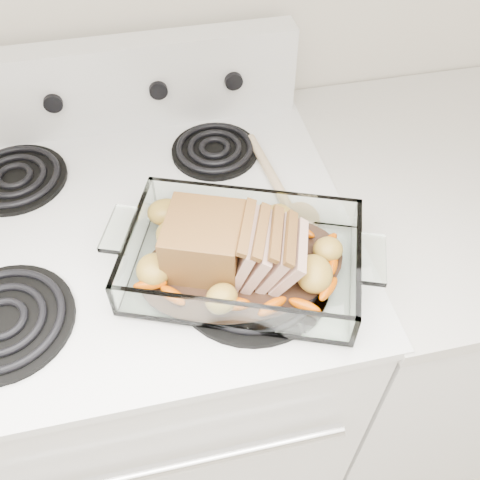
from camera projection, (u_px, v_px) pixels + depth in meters
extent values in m
cube|color=white|center=(157.00, 358.00, 1.29)|extent=(0.76, 0.65, 0.92)
cylinder|color=silver|center=(161.00, 470.00, 0.85)|extent=(0.61, 0.02, 0.02)
cube|color=white|center=(125.00, 230.00, 0.94)|extent=(0.78, 0.67, 0.02)
cube|color=white|center=(106.00, 87.00, 1.05)|extent=(0.76, 0.06, 0.18)
cylinder|color=black|center=(4.00, 322.00, 0.80)|extent=(0.21, 0.21, 0.01)
cylinder|color=black|center=(252.00, 278.00, 0.85)|extent=(0.25, 0.25, 0.01)
cylinder|color=black|center=(16.00, 179.00, 1.00)|extent=(0.19, 0.19, 0.01)
cylinder|color=black|center=(215.00, 151.00, 1.05)|extent=(0.17, 0.17, 0.01)
cylinder|color=black|center=(53.00, 102.00, 1.01)|extent=(0.04, 0.02, 0.04)
cylinder|color=black|center=(158.00, 89.00, 1.04)|extent=(0.04, 0.02, 0.04)
cylinder|color=black|center=(233.00, 80.00, 1.06)|extent=(0.04, 0.02, 0.04)
cube|color=white|center=(412.00, 311.00, 1.39)|extent=(0.55, 0.65, 0.90)
cube|color=silver|center=(471.00, 179.00, 1.04)|extent=(0.58, 0.68, 0.03)
cube|color=white|center=(243.00, 267.00, 0.85)|extent=(0.35, 0.23, 0.01)
cube|color=white|center=(260.00, 314.00, 0.75)|extent=(0.35, 0.01, 0.06)
cube|color=white|center=(228.00, 203.00, 0.90)|extent=(0.35, 0.01, 0.06)
cube|color=white|center=(130.00, 273.00, 0.80)|extent=(0.01, 0.23, 0.06)
cube|color=white|center=(349.00, 236.00, 0.85)|extent=(0.01, 0.23, 0.06)
cylinder|color=black|center=(243.00, 265.00, 0.85)|extent=(0.21, 0.21, 0.00)
cube|color=brown|center=(204.00, 253.00, 0.81)|extent=(0.11, 0.11, 0.09)
cube|color=#DEA992|center=(246.00, 247.00, 0.82)|extent=(0.04, 0.11, 0.09)
cube|color=#DEA992|center=(260.00, 246.00, 0.82)|extent=(0.05, 0.11, 0.08)
cube|color=#DEA992|center=(274.00, 244.00, 0.83)|extent=(0.05, 0.11, 0.08)
cube|color=#DEA992|center=(287.00, 243.00, 0.83)|extent=(0.05, 0.10, 0.07)
ellipsoid|color=#D15700|center=(167.00, 313.00, 0.78)|extent=(0.05, 0.02, 0.02)
ellipsoid|color=#D15700|center=(317.00, 286.00, 0.81)|extent=(0.05, 0.02, 0.02)
ellipsoid|color=#D15700|center=(322.00, 240.00, 0.87)|extent=(0.05, 0.02, 0.02)
ellipsoid|color=#D15700|center=(153.00, 259.00, 0.85)|extent=(0.05, 0.02, 0.02)
ellipsoid|color=olive|center=(150.00, 239.00, 0.86)|extent=(0.06, 0.05, 0.04)
ellipsoid|color=olive|center=(243.00, 220.00, 0.89)|extent=(0.06, 0.05, 0.04)
ellipsoid|color=olive|center=(314.00, 255.00, 0.84)|extent=(0.06, 0.05, 0.04)
cylinder|color=beige|center=(270.00, 172.00, 1.01)|extent=(0.04, 0.21, 0.02)
ellipsoid|color=beige|center=(303.00, 216.00, 0.93)|extent=(0.06, 0.08, 0.02)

